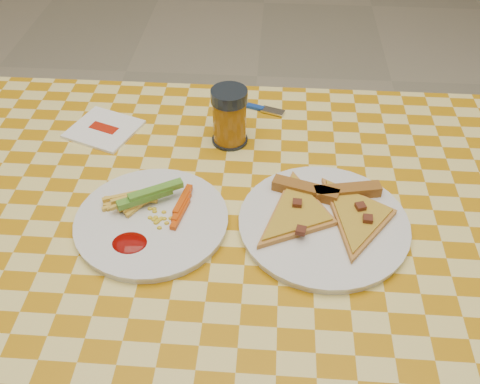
# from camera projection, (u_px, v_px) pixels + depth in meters

# --- Properties ---
(table) EXTENTS (1.28, 0.88, 0.76)m
(table) POSITION_uv_depth(u_px,v_px,m) (217.00, 259.00, 0.91)
(table) COLOR silver
(table) RESTS_ON ground
(plate_left) EXTENTS (0.29, 0.29, 0.01)m
(plate_left) POSITION_uv_depth(u_px,v_px,m) (152.00, 222.00, 0.86)
(plate_left) COLOR white
(plate_left) RESTS_ON table
(plate_right) EXTENTS (0.28, 0.28, 0.01)m
(plate_right) POSITION_uv_depth(u_px,v_px,m) (323.00, 225.00, 0.86)
(plate_right) COLOR white
(plate_right) RESTS_ON table
(fries_veggies) EXTENTS (0.16, 0.15, 0.04)m
(fries_veggies) POSITION_uv_depth(u_px,v_px,m) (147.00, 208.00, 0.86)
(fries_veggies) COLOR #E5CB48
(fries_veggies) RESTS_ON plate_left
(pizza_slices) EXTENTS (0.28, 0.25, 0.02)m
(pizza_slices) POSITION_uv_depth(u_px,v_px,m) (326.00, 211.00, 0.86)
(pizza_slices) COLOR #D88A42
(pizza_slices) RESTS_ON plate_right
(drink_glass) EXTENTS (0.07, 0.07, 0.11)m
(drink_glass) POSITION_uv_depth(u_px,v_px,m) (229.00, 117.00, 1.00)
(drink_glass) COLOR black
(drink_glass) RESTS_ON table
(napkin) EXTENTS (0.16, 0.15, 0.01)m
(napkin) POSITION_uv_depth(u_px,v_px,m) (104.00, 129.00, 1.06)
(napkin) COLOR white
(napkin) RESTS_ON table
(fork) EXTENTS (0.15, 0.06, 0.01)m
(fork) POSITION_uv_depth(u_px,v_px,m) (251.00, 106.00, 1.12)
(fork) COLOR navy
(fork) RESTS_ON table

